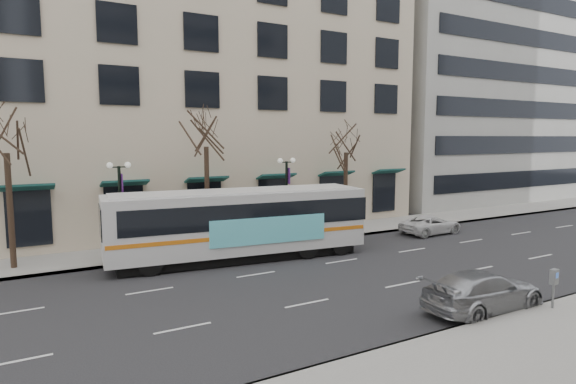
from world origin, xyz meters
TOP-DOWN VIEW (x-y plane):
  - ground at (0.00, 0.00)m, footprint 160.00×160.00m
  - sidewalk_far at (5.00, 9.00)m, footprint 80.00×4.00m
  - building_hotel at (-2.00, 21.00)m, footprint 40.00×20.00m
  - building_office at (32.00, 21.00)m, footprint 25.00×20.00m
  - tree_far_left at (-10.00, 8.80)m, footprint 3.60×3.60m
  - tree_far_mid at (0.00, 8.80)m, footprint 3.60×3.60m
  - tree_far_right at (10.00, 8.80)m, footprint 3.60×3.60m
  - lamp_post_left at (-4.99, 8.20)m, footprint 1.22×0.45m
  - lamp_post_right at (5.01, 8.20)m, footprint 1.22×0.45m
  - city_bus at (0.58, 5.30)m, footprint 13.96×4.47m
  - silver_car at (5.36, -6.20)m, footprint 5.19×2.13m
  - white_pickup at (14.53, 5.25)m, footprint 4.54×2.20m
  - pay_station at (7.47, -7.61)m, footprint 0.34×0.24m

SIDE VIEW (x-z plane):
  - ground at x=0.00m, z-range 0.00..0.00m
  - sidewalk_far at x=5.00m, z-range 0.00..0.15m
  - white_pickup at x=14.53m, z-range 0.00..1.24m
  - silver_car at x=5.36m, z-range 0.00..1.50m
  - pay_station at x=7.47m, z-range 0.48..1.96m
  - city_bus at x=0.58m, z-range 0.17..3.89m
  - lamp_post_left at x=-4.99m, z-range 0.34..5.55m
  - lamp_post_right at x=5.01m, z-range 0.34..5.55m
  - tree_far_right at x=10.00m, z-range 2.39..10.45m
  - tree_far_left at x=-10.00m, z-range 2.53..10.87m
  - tree_far_mid at x=0.00m, z-range 2.63..11.18m
  - building_hotel at x=-2.00m, z-range 0.00..24.00m
  - building_office at x=32.00m, z-range 0.00..35.00m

